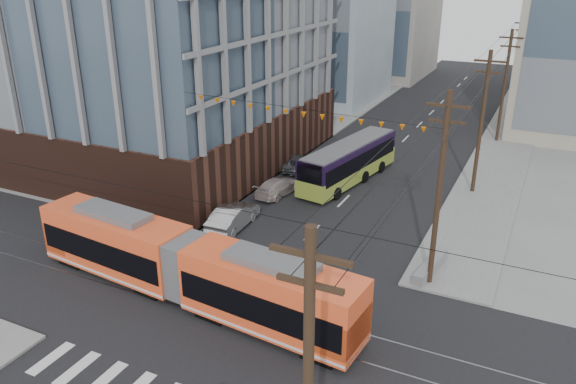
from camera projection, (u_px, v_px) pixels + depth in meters
name	position (u px, v px, depth m)	size (l,w,h in m)	color
ground	(191.00, 355.00, 25.86)	(160.00, 160.00, 0.00)	slate
bg_bldg_nw_near	(310.00, 27.00, 72.59)	(18.00, 16.00, 18.00)	#8C99A5
bg_bldg_nw_far	(379.00, 9.00, 87.66)	(16.00, 18.00, 20.00)	gray
utility_pole_far	(518.00, 64.00, 66.97)	(0.30, 0.30, 11.00)	black
streetcar	(187.00, 267.00, 29.49)	(19.85, 2.79, 3.83)	#FF5626
city_bus	(349.00, 162.00, 45.78)	(2.56, 11.81, 3.35)	black
parked_car_silver	(233.00, 217.00, 37.93)	(1.74, 4.98, 1.64)	#A6A6A6
parked_car_white	(278.00, 187.00, 43.47)	(1.85, 4.55, 1.32)	#B3A5A2
parked_car_grey	(300.00, 163.00, 48.68)	(2.12, 4.59, 1.27)	#464B4F
jersey_barrier	(430.00, 268.00, 32.41)	(0.89, 3.96, 0.79)	slate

